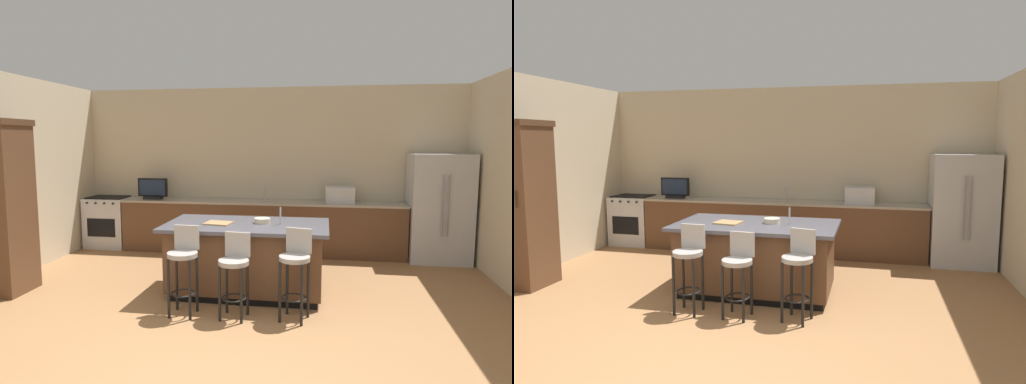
% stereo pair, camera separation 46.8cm
% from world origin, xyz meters
% --- Properties ---
extents(ground_plane, '(17.72, 17.72, 0.00)m').
position_xyz_m(ground_plane, '(0.00, 0.00, 0.00)').
color(ground_plane, '#996B42').
extents(wall_back, '(7.27, 0.12, 2.91)m').
position_xyz_m(wall_back, '(0.00, 4.43, 1.45)').
color(wall_back, beige).
rests_on(wall_back, ground_plane).
extents(wall_left, '(0.12, 4.83, 2.91)m').
position_xyz_m(wall_left, '(-3.43, 2.21, 1.45)').
color(wall_left, beige).
rests_on(wall_left, ground_plane).
extents(counter_back, '(4.93, 0.62, 0.92)m').
position_xyz_m(counter_back, '(-0.09, 4.05, 0.46)').
color(counter_back, brown).
rests_on(counter_back, ground_plane).
extents(kitchen_island, '(2.07, 1.14, 0.91)m').
position_xyz_m(kitchen_island, '(0.04, 1.98, 0.47)').
color(kitchen_island, black).
rests_on(kitchen_island, ground_plane).
extents(refrigerator, '(0.94, 0.77, 1.76)m').
position_xyz_m(refrigerator, '(2.85, 3.99, 0.88)').
color(refrigerator, '#B7BABF').
rests_on(refrigerator, ground_plane).
extents(range_oven, '(0.76, 0.63, 0.94)m').
position_xyz_m(range_oven, '(-2.94, 4.05, 0.47)').
color(range_oven, '#B7BABF').
rests_on(range_oven, ground_plane).
extents(cabinet_tower, '(0.63, 0.63, 2.23)m').
position_xyz_m(cabinet_tower, '(-3.07, 1.54, 1.16)').
color(cabinet_tower, brown).
rests_on(cabinet_tower, ground_plane).
extents(microwave, '(0.48, 0.36, 0.28)m').
position_xyz_m(microwave, '(1.27, 4.05, 1.06)').
color(microwave, '#B7BABF').
rests_on(microwave, counter_back).
extents(tv_monitor, '(0.54, 0.16, 0.38)m').
position_xyz_m(tv_monitor, '(-2.05, 4.00, 1.09)').
color(tv_monitor, black).
rests_on(tv_monitor, counter_back).
extents(sink_faucet_back, '(0.02, 0.02, 0.24)m').
position_xyz_m(sink_faucet_back, '(-0.03, 4.15, 1.04)').
color(sink_faucet_back, '#B2B2B7').
rests_on(sink_faucet_back, counter_back).
extents(sink_faucet_island, '(0.02, 0.02, 0.22)m').
position_xyz_m(sink_faucet_island, '(0.47, 1.98, 1.02)').
color(sink_faucet_island, '#B2B2B7').
rests_on(sink_faucet_island, kitchen_island).
extents(bar_stool_left, '(0.34, 0.34, 1.00)m').
position_xyz_m(bar_stool_left, '(-0.54, 1.19, 0.61)').
color(bar_stool_left, gray).
rests_on(bar_stool_left, ground_plane).
extents(bar_stool_center, '(0.34, 0.35, 0.94)m').
position_xyz_m(bar_stool_center, '(0.04, 1.20, 0.56)').
color(bar_stool_center, gray).
rests_on(bar_stool_center, ground_plane).
extents(bar_stool_right, '(0.35, 0.37, 1.00)m').
position_xyz_m(bar_stool_right, '(0.71, 1.25, 0.60)').
color(bar_stool_right, gray).
rests_on(bar_stool_right, ground_plane).
extents(fruit_bowl, '(0.21, 0.21, 0.06)m').
position_xyz_m(fruit_bowl, '(0.23, 2.04, 0.94)').
color(fruit_bowl, beige).
rests_on(fruit_bowl, kitchen_island).
extents(cutting_board, '(0.36, 0.32, 0.02)m').
position_xyz_m(cutting_board, '(-0.32, 1.91, 0.92)').
color(cutting_board, '#A87F51').
rests_on(cutting_board, kitchen_island).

